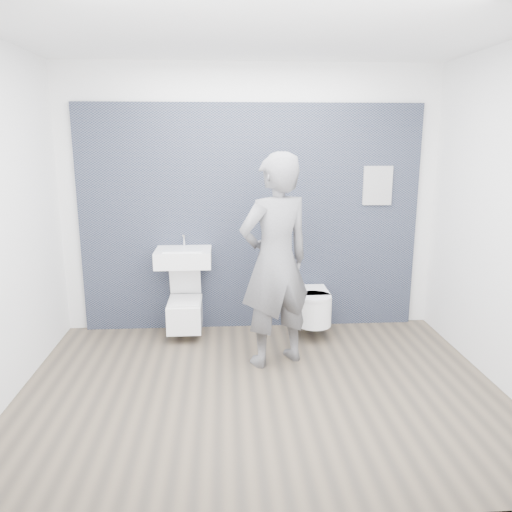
{
  "coord_description": "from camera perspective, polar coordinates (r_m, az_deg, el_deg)",
  "views": [
    {
      "loc": [
        -0.29,
        -3.8,
        2.04
      ],
      "look_at": [
        0.0,
        0.6,
        1.0
      ],
      "focal_mm": 35.0,
      "sensor_mm": 36.0,
      "label": 1
    }
  ],
  "objects": [
    {
      "name": "ground",
      "position": [
        4.32,
        0.53,
        -14.89
      ],
      "size": [
        4.0,
        4.0,
        0.0
      ],
      "primitive_type": "plane",
      "color": "brown",
      "rests_on": "ground"
    },
    {
      "name": "room_shell",
      "position": [
        3.82,
        0.59,
        8.77
      ],
      "size": [
        4.0,
        4.0,
        4.0
      ],
      "color": "silver",
      "rests_on": "ground"
    },
    {
      "name": "tile_wall",
      "position": [
        5.66,
        -0.58,
        -7.87
      ],
      "size": [
        3.6,
        0.06,
        2.4
      ],
      "primitive_type": "cube",
      "color": "black",
      "rests_on": "ground"
    },
    {
      "name": "washbasin",
      "position": [
        5.18,
        -8.29,
        -0.1
      ],
      "size": [
        0.57,
        0.43,
        0.43
      ],
      "color": "white",
      "rests_on": "ground"
    },
    {
      "name": "toilet_square",
      "position": [
        5.31,
        -8.11,
        -6.31
      ],
      "size": [
        0.35,
        0.5,
        0.67
      ],
      "color": "white",
      "rests_on": "ground"
    },
    {
      "name": "toilet_rounded",
      "position": [
        5.31,
        6.45,
        -5.75
      ],
      "size": [
        0.36,
        0.6,
        0.33
      ],
      "color": "white",
      "rests_on": "ground"
    },
    {
      "name": "info_placard",
      "position": [
        5.84,
        12.89,
        -7.52
      ],
      "size": [
        0.31,
        0.03,
        0.41
      ],
      "primitive_type": "cube",
      "color": "silver",
      "rests_on": "ground"
    },
    {
      "name": "visitor",
      "position": [
        4.46,
        2.23,
        -0.64
      ],
      "size": [
        0.83,
        0.71,
        1.93
      ],
      "primitive_type": "imported",
      "rotation": [
        0.0,
        0.0,
        3.57
      ],
      "color": "slate",
      "rests_on": "ground"
    }
  ]
}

